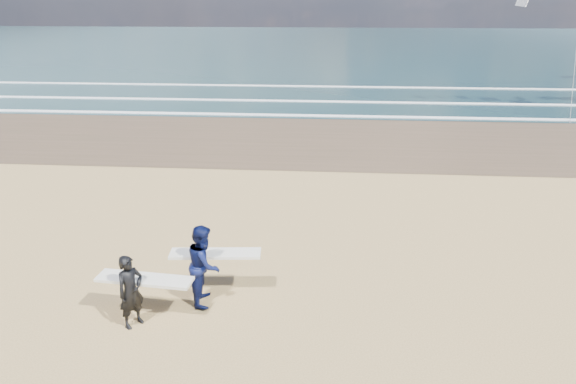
{
  "coord_description": "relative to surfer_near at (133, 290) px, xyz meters",
  "views": [
    {
      "loc": [
        4.57,
        -8.66,
        6.94
      ],
      "look_at": [
        3.43,
        6.0,
        1.34
      ],
      "focal_mm": 32.0,
      "sensor_mm": 36.0,
      "label": 1
    }
  ],
  "objects": [
    {
      "name": "surfer_near",
      "position": [
        0.0,
        0.0,
        0.0
      ],
      "size": [
        2.24,
        1.09,
        1.72
      ],
      "color": "black",
      "rests_on": "ground"
    },
    {
      "name": "surfer_far",
      "position": [
        1.38,
        1.07,
        0.12
      ],
      "size": [
        2.24,
        1.22,
        1.99
      ],
      "color": "#0B123E",
      "rests_on": "ground"
    },
    {
      "name": "ocean",
      "position": [
        19.62,
        71.12,
        -0.87
      ],
      "size": [
        220.0,
        100.0,
        0.02
      ],
      "primitive_type": "cube",
      "color": "#183235",
      "rests_on": "ground"
    },
    {
      "name": "foam_breakers",
      "position": [
        19.62,
        27.22,
        -0.83
      ],
      "size": [
        220.0,
        11.7,
        0.05
      ],
      "color": "white",
      "rests_on": "ground"
    }
  ]
}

